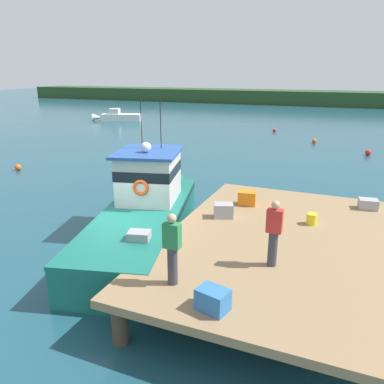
# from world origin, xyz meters

# --- Properties ---
(ground_plane) EXTENTS (200.00, 200.00, 0.00)m
(ground_plane) POSITION_xyz_m (0.00, 0.00, 0.00)
(ground_plane) COLOR #1E4C5B
(dock) EXTENTS (6.00, 9.00, 1.20)m
(dock) POSITION_xyz_m (4.80, 0.00, 1.07)
(dock) COLOR #4C3D2D
(dock) RESTS_ON ground
(main_fishing_boat) EXTENTS (4.47, 9.94, 4.80)m
(main_fishing_boat) POSITION_xyz_m (0.06, 0.90, 1.01)
(main_fishing_boat) COLOR #196B5B
(main_fishing_boat) RESTS_ON ground
(crate_stack_near_edge) EXTENTS (0.65, 0.52, 0.34)m
(crate_stack_near_edge) POSITION_xyz_m (7.16, 3.48, 1.37)
(crate_stack_near_edge) COLOR #9E9EA3
(crate_stack_near_edge) RESTS_ON dock
(crate_stack_mid_dock) EXTENTS (0.72, 0.63, 0.45)m
(crate_stack_mid_dock) POSITION_xyz_m (2.89, 0.89, 1.43)
(crate_stack_mid_dock) COLOR #9E9EA3
(crate_stack_mid_dock) RESTS_ON dock
(crate_single_by_cleat) EXTENTS (0.69, 0.57, 0.44)m
(crate_single_by_cleat) POSITION_xyz_m (4.20, -3.84, 1.42)
(crate_single_by_cleat) COLOR #3370B2
(crate_single_by_cleat) RESTS_ON dock
(crate_single_far) EXTENTS (0.66, 0.52, 0.48)m
(crate_single_far) POSITION_xyz_m (3.28, 2.34, 1.44)
(crate_single_far) COLOR orange
(crate_single_far) RESTS_ON dock
(bait_bucket) EXTENTS (0.32, 0.32, 0.34)m
(bait_bucket) POSITION_xyz_m (5.54, 1.37, 1.37)
(bait_bucket) COLOR yellow
(bait_bucket) RESTS_ON dock
(deckhand_by_the_boat) EXTENTS (0.36, 0.22, 1.63)m
(deckhand_by_the_boat) POSITION_xyz_m (4.92, -1.63, 2.06)
(deckhand_by_the_boat) COLOR #383842
(deckhand_by_the_boat) RESTS_ON dock
(deckhand_further_back) EXTENTS (0.36, 0.22, 1.63)m
(deckhand_further_back) POSITION_xyz_m (3.08, -3.28, 2.06)
(deckhand_further_back) COLOR #383842
(deckhand_further_back) RESTS_ON dock
(moored_boat_far_left) EXTENTS (5.82, 3.07, 1.47)m
(moored_boat_far_left) POSITION_xyz_m (-19.29, 28.67, 0.50)
(moored_boat_far_left) COLOR white
(moored_boat_far_left) RESTS_ON ground
(mooring_buoy_inshore) EXTENTS (0.41, 0.41, 0.41)m
(mooring_buoy_inshore) POSITION_xyz_m (7.74, 18.89, 0.20)
(mooring_buoy_inshore) COLOR red
(mooring_buoy_inshore) RESTS_ON ground
(mooring_buoy_outer) EXTENTS (0.38, 0.38, 0.38)m
(mooring_buoy_outer) POSITION_xyz_m (3.79, 22.34, 0.19)
(mooring_buoy_outer) COLOR #EA5B19
(mooring_buoy_outer) RESTS_ON ground
(mooring_buoy_spare_mooring) EXTENTS (0.37, 0.37, 0.37)m
(mooring_buoy_spare_mooring) POSITION_xyz_m (-11.70, 6.32, 0.19)
(mooring_buoy_spare_mooring) COLOR #EA5B19
(mooring_buoy_spare_mooring) RESTS_ON ground
(mooring_buoy_channel_marker) EXTENTS (0.34, 0.34, 0.34)m
(mooring_buoy_channel_marker) POSITION_xyz_m (-0.40, 27.24, 0.17)
(mooring_buoy_channel_marker) COLOR red
(mooring_buoy_channel_marker) RESTS_ON ground
(far_shoreline) EXTENTS (120.00, 8.00, 2.40)m
(far_shoreline) POSITION_xyz_m (0.00, 62.00, 1.20)
(far_shoreline) COLOR #284723
(far_shoreline) RESTS_ON ground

